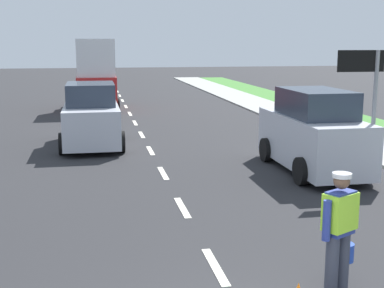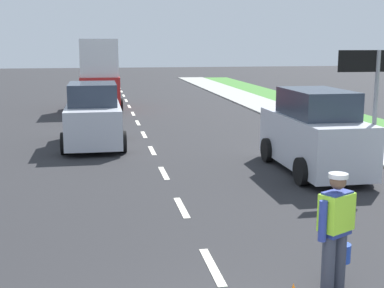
{
  "view_description": "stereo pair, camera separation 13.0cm",
  "coord_description": "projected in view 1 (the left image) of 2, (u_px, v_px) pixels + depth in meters",
  "views": [
    {
      "loc": [
        -1.76,
        -4.72,
        3.37
      ],
      "look_at": [
        0.44,
        6.94,
        1.1
      ],
      "focal_mm": 49.73,
      "sensor_mm": 36.0,
      "label": 1
    },
    {
      "loc": [
        -1.64,
        -4.74,
        3.37
      ],
      "look_at": [
        0.44,
        6.94,
        1.1
      ],
      "focal_mm": 49.73,
      "sensor_mm": 36.0,
      "label": 2
    }
  ],
  "objects": [
    {
      "name": "road_worker",
      "position": [
        340.0,
        226.0,
        7.2
      ],
      "size": [
        0.65,
        0.59,
        1.67
      ],
      "color": "#383D4C",
      "rests_on": "ground"
    },
    {
      "name": "lane_direction_sign",
      "position": [
        366.0,
        84.0,
        12.41
      ],
      "size": [
        1.16,
        0.11,
        3.2
      ],
      "color": "gray",
      "rests_on": "ground"
    },
    {
      "name": "delivery_truck",
      "position": [
        96.0,
        78.0,
        26.87
      ],
      "size": [
        2.16,
        4.6,
        3.54
      ],
      "color": "red",
      "rests_on": "ground"
    },
    {
      "name": "car_oncoming_lead",
      "position": [
        91.0,
        117.0,
        17.4
      ],
      "size": [
        1.99,
        3.93,
        2.07
      ],
      "color": "silver",
      "rests_on": "ground"
    },
    {
      "name": "lane_center_line",
      "position": [
        124.0,
        103.0,
        29.83
      ],
      "size": [
        0.14,
        46.4,
        0.01
      ],
      "color": "silver",
      "rests_on": "ground"
    },
    {
      "name": "car_parked_curbside",
      "position": [
        313.0,
        134.0,
        13.99
      ],
      "size": [
        1.86,
        4.24,
        2.18
      ],
      "color": "silver",
      "rests_on": "ground"
    },
    {
      "name": "ground_plane",
      "position": [
        129.0,
        113.0,
        25.78
      ],
      "size": [
        96.0,
        96.0,
        0.0
      ],
      "primitive_type": "plane",
      "color": "#28282B"
    }
  ]
}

